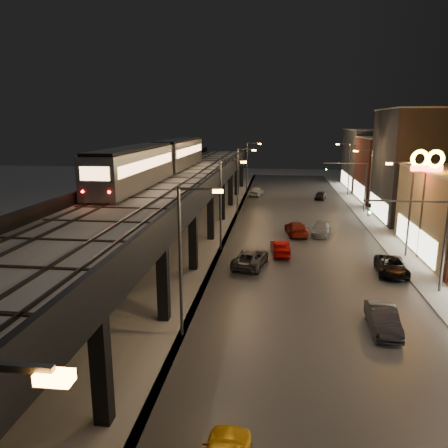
{
  "coord_description": "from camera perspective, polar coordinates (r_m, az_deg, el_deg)",
  "views": [
    {
      "loc": [
        4.7,
        -10.43,
        12.47
      ],
      "look_at": [
        0.82,
        21.28,
        5.0
      ],
      "focal_mm": 35.0,
      "sensor_mm": 36.0,
      "label": 1
    }
  ],
  "objects": [
    {
      "name": "traffic_light_rig_b",
      "position": [
        63.92,
        17.03,
        5.42
      ],
      "size": [
        6.1,
        0.34,
        7.0
      ],
      "color": "#38383A",
      "rests_on": "ground"
    },
    {
      "name": "car_onc_silver",
      "position": [
        28.84,
        20.04,
        -11.68
      ],
      "size": [
        1.69,
        4.56,
        1.49
      ],
      "primitive_type": "imported",
      "rotation": [
        0.0,
        0.0,
        -0.03
      ],
      "color": "black",
      "rests_on": "ground"
    },
    {
      "name": "streetlight_right_2",
      "position": [
        43.75,
        22.85,
        2.6
      ],
      "size": [
        2.56,
        0.28,
        9.0
      ],
      "color": "#38383A",
      "rests_on": "ground"
    },
    {
      "name": "streetlight_right_3",
      "position": [
        61.07,
        18.37,
        5.69
      ],
      "size": [
        2.56,
        0.28,
        9.0
      ],
      "color": "#38383A",
      "rests_on": "ground"
    },
    {
      "name": "streetlight_left_2",
      "position": [
        42.37,
        -0.08,
        3.33
      ],
      "size": [
        2.57,
        0.28,
        9.0
      ],
      "color": "#38383A",
      "rests_on": "ground"
    },
    {
      "name": "building_f",
      "position": [
        88.83,
        19.69,
        7.96
      ],
      "size": [
        12.2,
        16.2,
        11.16
      ],
      "color": "#3B3B3E",
      "rests_on": "ground"
    },
    {
      "name": "streetlight_left_3",
      "position": [
        60.09,
        2.04,
        6.24
      ],
      "size": [
        2.57,
        0.28,
        9.0
      ],
      "color": "#38383A",
      "rests_on": "ground"
    },
    {
      "name": "streetlight_right_4",
      "position": [
        78.69,
        15.87,
        7.39
      ],
      "size": [
        2.56,
        0.28,
        9.0
      ],
      "color": "#38383A",
      "rests_on": "ground"
    },
    {
      "name": "viaduct_parapet_far",
      "position": [
        45.37,
        -12.52,
        5.74
      ],
      "size": [
        0.3,
        100.0,
        1.1
      ],
      "primitive_type": "cube",
      "color": "black",
      "rests_on": "elevated_viaduct"
    },
    {
      "name": "elevated_viaduct",
      "position": [
        44.15,
        -7.16,
        4.13
      ],
      "size": [
        9.0,
        100.0,
        6.3
      ],
      "color": "black",
      "rests_on": "ground"
    },
    {
      "name": "viaduct_trackbed",
      "position": [
        44.16,
        -7.16,
        5.14
      ],
      "size": [
        8.4,
        100.0,
        0.32
      ],
      "color": "#B2B7C1",
      "rests_on": "elevated_viaduct"
    },
    {
      "name": "car_near_white",
      "position": [
        42.14,
        7.32,
        -3.14
      ],
      "size": [
        1.95,
        4.51,
        1.44
      ],
      "primitive_type": "imported",
      "rotation": [
        0.0,
        0.0,
        3.24
      ],
      "color": "#730405",
      "rests_on": "ground"
    },
    {
      "name": "streetlight_left_1",
      "position": [
        25.06,
        -5.15,
        -3.68
      ],
      "size": [
        2.57,
        0.28,
        9.0
      ],
      "color": "#38383A",
      "rests_on": "ground"
    },
    {
      "name": "car_onc_dark",
      "position": [
        39.15,
        21.05,
        -5.24
      ],
      "size": [
        2.7,
        5.21,
        1.4
      ],
      "primitive_type": "imported",
      "rotation": [
        0.0,
        0.0,
        -0.07
      ],
      "color": "black",
      "rests_on": "ground"
    },
    {
      "name": "subway_train",
      "position": [
        50.79,
        -8.2,
        8.46
      ],
      "size": [
        3.04,
        37.23,
        3.63
      ],
      "color": "gray",
      "rests_on": "viaduct_trackbed"
    },
    {
      "name": "traffic_light_rig_a",
      "position": [
        35.2,
        25.21,
        -1.21
      ],
      "size": [
        6.1,
        0.34,
        7.0
      ],
      "color": "#38383A",
      "rests_on": "ground"
    },
    {
      "name": "car_far_white",
      "position": [
        75.81,
        4.27,
        4.25
      ],
      "size": [
        2.72,
        4.8,
        1.54
      ],
      "primitive_type": "imported",
      "rotation": [
        0.0,
        0.0,
        2.93
      ],
      "color": "silver",
      "rests_on": "ground"
    },
    {
      "name": "viaduct_parapet_streetside",
      "position": [
        43.27,
        -1.53,
        5.7
      ],
      "size": [
        0.3,
        100.0,
        1.1
      ],
      "primitive_type": "cube",
      "color": "black",
      "rests_on": "elevated_viaduct"
    },
    {
      "name": "car_onc_white",
      "position": [
        50.25,
        12.58,
        -0.75
      ],
      "size": [
        2.72,
        4.85,
        1.33
      ],
      "primitive_type": "imported",
      "rotation": [
        0.0,
        0.0,
        -0.2
      ],
      "color": "gray",
      "rests_on": "ground"
    },
    {
      "name": "car_mid_dark",
      "position": [
        49.73,
        9.42,
        -0.64
      ],
      "size": [
        2.74,
        5.44,
        1.51
      ],
      "primitive_type": "imported",
      "rotation": [
        0.0,
        0.0,
        3.26
      ],
      "color": "maroon",
      "rests_on": "ground"
    },
    {
      "name": "sign_mcdonalds",
      "position": [
        43.43,
        24.93,
        6.33
      ],
      "size": [
        3.0,
        0.59,
        10.09
      ],
      "color": "#38383A",
      "rests_on": "ground"
    },
    {
      "name": "streetlight_left_4",
      "position": [
        77.94,
        3.2,
        7.82
      ],
      "size": [
        2.57,
        0.28,
        9.0
      ],
      "color": "#38383A",
      "rests_on": "ground"
    },
    {
      "name": "car_mid_silver",
      "position": [
        38.61,
        3.48,
        -4.55
      ],
      "size": [
        3.32,
        5.65,
        1.48
      ],
      "primitive_type": "imported",
      "rotation": [
        0.0,
        0.0,
        2.97
      ],
      "color": "#393A3C",
      "rests_on": "ground"
    },
    {
      "name": "sidewalk_right",
      "position": [
        48.8,
        21.95,
        -2.54
      ],
      "size": [
        4.0,
        120.0,
        0.14
      ],
      "primitive_type": "cube",
      "color": "#9FA1A8",
      "rests_on": "ground"
    },
    {
      "name": "road_surface",
      "position": [
        47.19,
        10.13,
        -2.33
      ],
      "size": [
        17.0,
        120.0,
        0.06
      ],
      "primitive_type": "cube",
      "color": "#46474D",
      "rests_on": "ground"
    },
    {
      "name": "under_viaduct_pavement",
      "position": [
        48.31,
        -6.07,
        -1.84
      ],
      "size": [
        11.0,
        120.0,
        0.06
      ],
      "primitive_type": "cube",
      "color": "#9FA1A8",
      "rests_on": "ground"
    },
    {
      "name": "building_d",
      "position": [
        61.77,
        25.34,
        6.9
      ],
      "size": [
        12.2,
        13.2,
        14.16
      ],
      "color": "#25242A",
      "rests_on": "ground"
    },
    {
      "name": "building_e",
      "position": [
        75.32,
        21.93,
        6.59
      ],
      "size": [
        12.2,
        12.2,
        10.16
      ],
      "color": "maroon",
      "rests_on": "ground"
    },
    {
      "name": "car_onc_red",
      "position": [
        73.6,
        12.46,
        3.62
      ],
      "size": [
        2.32,
        4.1,
        1.32
      ],
      "primitive_type": "imported",
      "rotation": [
        0.0,
        0.0,
        -0.21
      ],
      "color": "black",
      "rests_on": "ground"
    }
  ]
}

